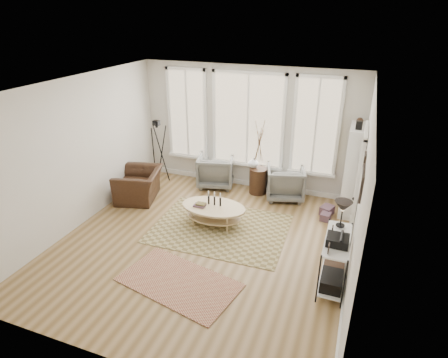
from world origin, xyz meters
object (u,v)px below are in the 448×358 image
at_px(coffee_table, 213,210).
at_px(accent_chair, 139,185).
at_px(armchair_left, 216,170).
at_px(side_table, 259,160).
at_px(armchair_right, 285,182).
at_px(bookcase, 352,171).
at_px(low_shelf, 335,256).

xyz_separation_m(coffee_table, accent_chair, (-2.01, 0.46, 0.02)).
relative_size(coffee_table, armchair_left, 1.51).
bearing_deg(side_table, armchair_right, -2.87).
bearing_deg(accent_chair, bookcase, 87.80).
distance_m(bookcase, low_shelf, 2.56).
bearing_deg(bookcase, side_table, 174.74).
bearing_deg(side_table, armchair_left, 178.12).
bearing_deg(bookcase, accent_chair, -166.84).
bearing_deg(armchair_right, armchair_left, -18.26).
height_order(low_shelf, coffee_table, low_shelf).
height_order(bookcase, armchair_left, bookcase).
relative_size(low_shelf, side_table, 0.75).
bearing_deg(accent_chair, armchair_left, 117.50).
bearing_deg(armchair_right, bookcase, 157.63).
relative_size(armchair_right, side_table, 0.49).
relative_size(low_shelf, armchair_left, 1.50).
height_order(low_shelf, armchair_left, low_shelf).
bearing_deg(accent_chair, coffee_table, 61.81).
distance_m(coffee_table, armchair_left, 1.85).
bearing_deg(armchair_left, low_shelf, 124.01).
xyz_separation_m(armchair_right, side_table, (-0.65, 0.03, 0.45)).
xyz_separation_m(armchair_left, accent_chair, (-1.38, -1.28, -0.05)).
bearing_deg(bookcase, low_shelf, -91.28).
bearing_deg(side_table, bookcase, -5.26).
bearing_deg(coffee_table, armchair_left, 109.94).
relative_size(bookcase, armchair_left, 2.37).
xyz_separation_m(coffee_table, armchair_right, (1.10, 1.67, 0.06)).
bearing_deg(armchair_right, accent_chair, 5.29).
relative_size(coffee_table, side_table, 0.76).
relative_size(bookcase, side_table, 1.18).
distance_m(armchair_right, side_table, 0.79).
xyz_separation_m(low_shelf, armchair_left, (-3.08, 2.75, -0.12)).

